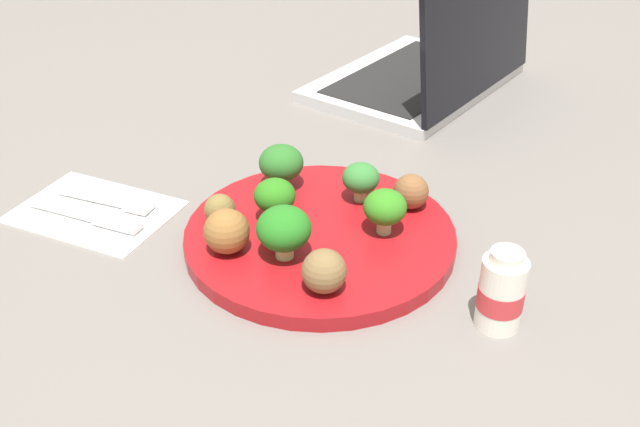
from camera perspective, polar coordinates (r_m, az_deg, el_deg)
The scene contains 16 objects.
ground_plane at distance 0.75m, azimuth 0.00°, elevation -2.32°, with size 4.00×4.00×0.00m, color slate.
plate at distance 0.75m, azimuth 0.00°, elevation -1.82°, with size 0.28×0.28×0.02m, color maroon.
broccoli_floret_mid_right at distance 0.74m, azimuth -3.72°, elevation 1.20°, with size 0.04×0.04×0.05m.
broccoli_floret_back_left at distance 0.73m, azimuth 5.16°, elevation 0.45°, with size 0.04×0.04×0.05m.
broccoli_floret_near_rim at distance 0.78m, azimuth 3.24°, elevation 2.77°, with size 0.04×0.04×0.04m.
broccoli_floret_far_rim at distance 0.69m, azimuth -2.87°, elevation -1.24°, with size 0.05×0.05×0.05m.
broccoli_floret_front_right at distance 0.81m, azimuth -3.08°, elevation 4.00°, with size 0.05×0.05×0.05m.
meatball_mid_right at distance 0.65m, azimuth 0.32°, elevation -4.58°, with size 0.04×0.04×0.04m, color brown.
meatball_center at distance 0.75m, azimuth -7.92°, elevation 0.32°, with size 0.03×0.03×0.03m, color brown.
meatball_mid_left at distance 0.71m, azimuth -7.39°, elevation -1.40°, with size 0.05×0.05×0.05m, color brown.
meatball_far_rim at distance 0.78m, azimuth 7.20°, elevation 1.74°, with size 0.04×0.04×0.04m, color brown.
napkin at distance 0.84m, azimuth -17.37°, elevation 0.21°, with size 0.17×0.12×0.01m, color white.
fork at distance 0.84m, azimuth -16.24°, elevation 0.99°, with size 0.12×0.02×0.01m.
knife at distance 0.82m, azimuth -17.82°, elevation -0.20°, with size 0.15×0.02×0.01m.
yogurt_bottle at distance 0.65m, azimuth 14.13°, elevation -6.06°, with size 0.04×0.04×0.08m.
laptop at distance 1.11m, azimuth 8.79°, elevation 11.50°, with size 0.30×0.37×0.22m.
Camera 1 is at (0.23, -0.57, 0.43)m, focal length 40.50 mm.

